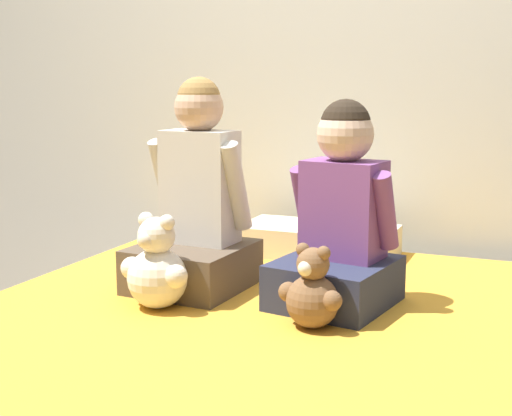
{
  "coord_description": "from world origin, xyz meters",
  "views": [
    {
      "loc": [
        0.78,
        -1.72,
        1.12
      ],
      "look_at": [
        0.0,
        0.17,
        0.76
      ],
      "focal_mm": 50.0,
      "sensor_mm": 36.0,
      "label": 1
    }
  ],
  "objects_px": {
    "teddy_bear_held_by_left_child": "(157,268)",
    "pillow_at_headboard": "(319,240)",
    "bed": "(233,400)",
    "teddy_bear_held_by_right_child": "(312,293)",
    "child_on_right": "(340,223)",
    "child_on_left": "(196,209)"
  },
  "relations": [
    {
      "from": "teddy_bear_held_by_right_child",
      "to": "child_on_right",
      "type": "bearing_deg",
      "value": 102.76
    },
    {
      "from": "teddy_bear_held_by_left_child",
      "to": "bed",
      "type": "bearing_deg",
      "value": 11.25
    },
    {
      "from": "child_on_right",
      "to": "teddy_bear_held_by_right_child",
      "type": "xyz_separation_m",
      "value": [
        -0.01,
        -0.24,
        -0.14
      ]
    },
    {
      "from": "pillow_at_headboard",
      "to": "bed",
      "type": "bearing_deg",
      "value": -90.0
    },
    {
      "from": "teddy_bear_held_by_right_child",
      "to": "teddy_bear_held_by_left_child",
      "type": "bearing_deg",
      "value": -165.13
    },
    {
      "from": "bed",
      "to": "child_on_right",
      "type": "bearing_deg",
      "value": 46.8
    },
    {
      "from": "child_on_right",
      "to": "teddy_bear_held_by_right_child",
      "type": "distance_m",
      "value": 0.28
    },
    {
      "from": "bed",
      "to": "teddy_bear_held_by_right_child",
      "type": "distance_m",
      "value": 0.41
    },
    {
      "from": "child_on_right",
      "to": "pillow_at_headboard",
      "type": "xyz_separation_m",
      "value": [
        -0.23,
        0.54,
        -0.18
      ]
    },
    {
      "from": "teddy_bear_held_by_left_child",
      "to": "pillow_at_headboard",
      "type": "xyz_separation_m",
      "value": [
        0.24,
        0.79,
        -0.06
      ]
    },
    {
      "from": "teddy_bear_held_by_right_child",
      "to": "pillow_at_headboard",
      "type": "relative_size",
      "value": 0.39
    },
    {
      "from": "bed",
      "to": "teddy_bear_held_by_left_child",
      "type": "xyz_separation_m",
      "value": [
        -0.24,
        -0.0,
        0.36
      ]
    },
    {
      "from": "child_on_right",
      "to": "teddy_bear_held_by_left_child",
      "type": "bearing_deg",
      "value": -142.43
    },
    {
      "from": "teddy_bear_held_by_left_child",
      "to": "teddy_bear_held_by_right_child",
      "type": "height_order",
      "value": "teddy_bear_held_by_left_child"
    },
    {
      "from": "teddy_bear_held_by_left_child",
      "to": "teddy_bear_held_by_right_child",
      "type": "xyz_separation_m",
      "value": [
        0.46,
        0.01,
        -0.02
      ]
    },
    {
      "from": "child_on_left",
      "to": "teddy_bear_held_by_left_child",
      "type": "height_order",
      "value": "child_on_left"
    },
    {
      "from": "teddy_bear_held_by_right_child",
      "to": "pillow_at_headboard",
      "type": "height_order",
      "value": "teddy_bear_held_by_right_child"
    },
    {
      "from": "pillow_at_headboard",
      "to": "child_on_right",
      "type": "bearing_deg",
      "value": -66.79
    },
    {
      "from": "bed",
      "to": "teddy_bear_held_by_left_child",
      "type": "height_order",
      "value": "teddy_bear_held_by_left_child"
    },
    {
      "from": "child_on_right",
      "to": "pillow_at_headboard",
      "type": "height_order",
      "value": "child_on_right"
    },
    {
      "from": "bed",
      "to": "teddy_bear_held_by_right_child",
      "type": "xyz_separation_m",
      "value": [
        0.23,
        0.01,
        0.34
      ]
    },
    {
      "from": "bed",
      "to": "child_on_right",
      "type": "height_order",
      "value": "child_on_right"
    }
  ]
}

